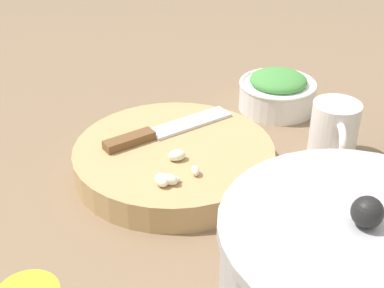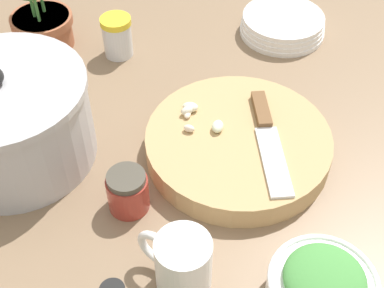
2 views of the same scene
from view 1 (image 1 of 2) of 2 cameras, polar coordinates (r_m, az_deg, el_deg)
name	(u,v)px [view 1 (image 1 of 2)]	position (r m, az deg, el deg)	size (l,w,h in m)	color
ground_plane	(195,199)	(0.73, 0.35, -5.91)	(5.00, 5.00, 0.00)	#7F664C
cutting_board	(174,159)	(0.78, -1.92, -1.60)	(0.29, 0.29, 0.04)	tan
chef_knife	(162,131)	(0.80, -3.25, 1.40)	(0.22, 0.03, 0.01)	brown
garlic_cloves	(172,171)	(0.71, -2.15, -2.90)	(0.07, 0.07, 0.02)	silver
herb_bowl	(277,91)	(0.97, 9.10, 5.58)	(0.14, 0.14, 0.07)	white
coffee_mug	(334,131)	(0.83, 14.93, 1.34)	(0.08, 0.09, 0.09)	white
honey_jar	(303,188)	(0.72, 11.79, -4.61)	(0.06, 0.06, 0.07)	#9E3328
stock_pot	(352,285)	(0.53, 16.69, -14.22)	(0.25, 0.25, 0.17)	#B2B2B7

